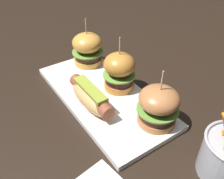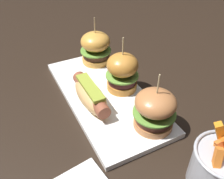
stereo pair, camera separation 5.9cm
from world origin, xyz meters
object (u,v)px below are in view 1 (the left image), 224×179
at_px(platter_main, 103,96).
at_px(slider_right, 158,106).
at_px(hot_dog, 91,96).
at_px(slider_left, 87,49).
at_px(slider_center, 120,72).

relative_size(platter_main, slider_right, 3.01).
bearing_deg(slider_right, platter_main, -163.20).
relative_size(platter_main, hot_dog, 2.56).
bearing_deg(platter_main, slider_left, 163.93).
distance_m(hot_dog, slider_center, 0.10).
bearing_deg(platter_main, slider_right, 16.80).
height_order(hot_dog, slider_right, slider_right).
distance_m(platter_main, slider_left, 0.17).
bearing_deg(hot_dog, platter_main, 113.00).
relative_size(slider_left, slider_center, 0.96).
height_order(slider_left, slider_right, slider_left).
bearing_deg(slider_left, slider_center, 1.88).
bearing_deg(platter_main, slider_center, 85.44).
height_order(slider_left, slider_center, slider_center).
distance_m(hot_dog, slider_left, 0.20).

